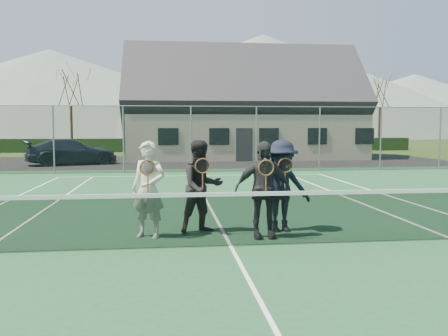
% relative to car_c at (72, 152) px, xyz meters
% --- Properties ---
extents(ground, '(220.00, 220.00, 0.00)m').
position_rel_car_c_xyz_m(ground, '(6.27, 1.22, -0.70)').
color(ground, '#324A1A').
rests_on(ground, ground).
extents(court_surface, '(30.00, 30.00, 0.02)m').
position_rel_car_c_xyz_m(court_surface, '(6.27, -18.78, -0.69)').
color(court_surface, '#1C4C2B').
rests_on(court_surface, ground).
extents(tarmac_carpark, '(40.00, 12.00, 0.01)m').
position_rel_car_c_xyz_m(tarmac_carpark, '(2.27, 1.22, -0.70)').
color(tarmac_carpark, black).
rests_on(tarmac_carpark, ground).
extents(hedge_row, '(40.00, 1.20, 1.10)m').
position_rel_car_c_xyz_m(hedge_row, '(6.27, 13.22, -0.15)').
color(hedge_row, black).
rests_on(hedge_row, ground).
extents(hill_west, '(110.00, 110.00, 18.00)m').
position_rel_car_c_xyz_m(hill_west, '(-18.73, 76.22, 8.30)').
color(hill_west, slate).
rests_on(hill_west, ground).
extents(hill_centre, '(120.00, 120.00, 22.00)m').
position_rel_car_c_xyz_m(hill_centre, '(26.27, 76.22, 10.30)').
color(hill_centre, slate).
rests_on(hill_centre, ground).
extents(hill_east, '(90.00, 90.00, 14.00)m').
position_rel_car_c_xyz_m(hill_east, '(61.27, 76.22, 6.30)').
color(hill_east, slate).
rests_on(hill_east, ground).
extents(car_c, '(5.23, 3.52, 1.41)m').
position_rel_car_c_xyz_m(car_c, '(0.00, 0.00, 0.00)').
color(car_c, '#181D31').
rests_on(car_c, ground).
extents(court_markings, '(11.03, 23.83, 0.01)m').
position_rel_car_c_xyz_m(court_markings, '(6.27, -18.78, -0.68)').
color(court_markings, white).
rests_on(court_markings, court_surface).
extents(tennis_net, '(11.68, 0.08, 1.10)m').
position_rel_car_c_xyz_m(tennis_net, '(6.27, -18.78, -0.16)').
color(tennis_net, slate).
rests_on(tennis_net, ground).
extents(perimeter_fence, '(30.07, 0.07, 3.02)m').
position_rel_car_c_xyz_m(perimeter_fence, '(6.27, -5.28, 0.82)').
color(perimeter_fence, slate).
rests_on(perimeter_fence, ground).
extents(clubhouse, '(15.60, 8.20, 7.70)m').
position_rel_car_c_xyz_m(clubhouse, '(10.27, 5.22, 3.29)').
color(clubhouse, beige).
rests_on(clubhouse, ground).
extents(tree_b, '(3.20, 3.20, 7.77)m').
position_rel_car_c_xyz_m(tree_b, '(-2.73, 14.22, 5.09)').
color(tree_b, '#3B2915').
rests_on(tree_b, ground).
extents(tree_c, '(3.20, 3.20, 7.77)m').
position_rel_car_c_xyz_m(tree_c, '(8.27, 14.22, 5.09)').
color(tree_c, '#382514').
rests_on(tree_c, ground).
extents(tree_d, '(3.20, 3.20, 7.77)m').
position_rel_car_c_xyz_m(tree_d, '(18.27, 14.22, 5.09)').
color(tree_d, '#382214').
rests_on(tree_d, ground).
extents(tree_e, '(3.20, 3.20, 7.77)m').
position_rel_car_c_xyz_m(tree_e, '(24.27, 14.22, 5.09)').
color(tree_e, '#351F13').
rests_on(tree_e, ground).
extents(player_a, '(0.78, 0.66, 1.80)m').
position_rel_car_c_xyz_m(player_a, '(4.85, -17.92, 0.22)').
color(player_a, beige).
rests_on(player_a, court_surface).
extents(player_b, '(1.05, 0.93, 1.80)m').
position_rel_car_c_xyz_m(player_b, '(5.86, -17.63, 0.22)').
color(player_b, black).
rests_on(player_b, court_surface).
extents(player_c, '(1.06, 0.51, 1.80)m').
position_rel_car_c_xyz_m(player_c, '(6.95, -18.19, 0.22)').
color(player_c, '#27282D').
rests_on(player_c, court_surface).
extents(player_d, '(1.25, 0.83, 1.80)m').
position_rel_car_c_xyz_m(player_d, '(7.42, -17.71, 0.22)').
color(player_d, black).
rests_on(player_d, court_surface).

